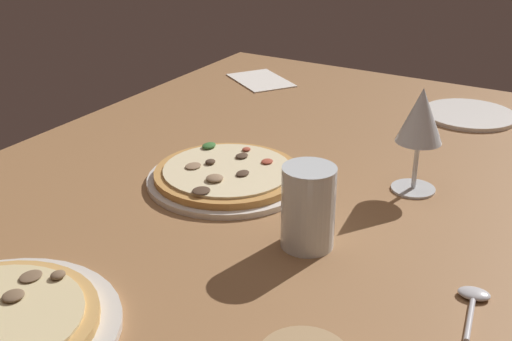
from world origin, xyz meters
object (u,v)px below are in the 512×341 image
at_px(spoon, 473,300).
at_px(side_plate, 469,115).
at_px(pizza_main, 228,176).
at_px(wine_glass_far, 421,119).
at_px(water_glass, 308,212).
at_px(paper_menu, 261,80).

bearing_deg(spoon, side_plate, -165.56).
relative_size(pizza_main, spoon, 2.44).
bearing_deg(pizza_main, wine_glass_far, 114.97).
height_order(pizza_main, water_glass, water_glass).
relative_size(wine_glass_far, spoon, 1.57).
relative_size(water_glass, side_plate, 0.61).
height_order(side_plate, spoon, spoon).
distance_m(wine_glass_far, spoon, 0.34).
xyz_separation_m(water_glass, side_plate, (-0.66, 0.06, -0.05)).
bearing_deg(spoon, water_glass, -95.37).
relative_size(pizza_main, paper_menu, 1.60).
bearing_deg(spoon, pizza_main, -107.40).
xyz_separation_m(wine_glass_far, side_plate, (-0.41, -0.01, -0.12)).
bearing_deg(pizza_main, side_plate, 153.49).
bearing_deg(water_glass, spoon, 84.63).
distance_m(pizza_main, paper_menu, 0.60).
distance_m(side_plate, spoon, 0.70).
distance_m(pizza_main, wine_glass_far, 0.33).
height_order(wine_glass_far, spoon, wine_glass_far).
relative_size(side_plate, paper_menu, 1.16).
xyz_separation_m(wine_glass_far, spoon, (0.27, 0.16, -0.12)).
bearing_deg(spoon, wine_glass_far, -148.76).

